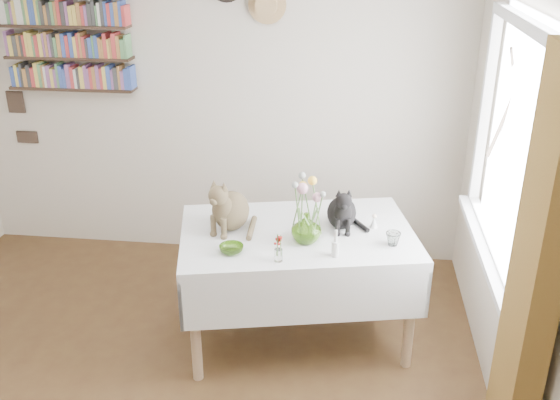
# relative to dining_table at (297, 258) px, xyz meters

# --- Properties ---
(room) EXTENTS (4.08, 4.58, 2.58)m
(room) POSITION_rel_dining_table_xyz_m (-0.80, -1.06, 0.65)
(room) COLOR brown
(room) RESTS_ON ground
(window) EXTENTS (0.12, 1.52, 1.32)m
(window) POSITION_rel_dining_table_xyz_m (1.17, -0.26, 0.80)
(window) COLOR white
(window) RESTS_ON room
(curtain) EXTENTS (0.12, 0.38, 2.10)m
(curtain) POSITION_rel_dining_table_xyz_m (1.10, -1.18, 0.55)
(curtain) COLOR brown
(curtain) RESTS_ON room
(dining_table) EXTENTS (1.65, 1.24, 0.79)m
(dining_table) POSITION_rel_dining_table_xyz_m (0.00, 0.00, 0.00)
(dining_table) COLOR white
(dining_table) RESTS_ON room
(tabby_cat) EXTENTS (0.35, 0.39, 0.37)m
(tabby_cat) POSITION_rel_dining_table_xyz_m (-0.43, 0.01, 0.38)
(tabby_cat) COLOR brown
(tabby_cat) RESTS_ON dining_table
(black_cat) EXTENTS (0.23, 0.28, 0.31)m
(black_cat) POSITION_rel_dining_table_xyz_m (0.27, 0.10, 0.35)
(black_cat) COLOR black
(black_cat) RESTS_ON dining_table
(flower_vase) EXTENTS (0.23, 0.23, 0.19)m
(flower_vase) POSITION_rel_dining_table_xyz_m (0.07, -0.13, 0.29)
(flower_vase) COLOR #85BB3B
(flower_vase) RESTS_ON dining_table
(green_bowl) EXTENTS (0.19, 0.19, 0.05)m
(green_bowl) POSITION_rel_dining_table_xyz_m (-0.37, -0.33, 0.22)
(green_bowl) COLOR #85BB3B
(green_bowl) RESTS_ON dining_table
(drinking_glass) EXTENTS (0.12, 0.12, 0.08)m
(drinking_glass) POSITION_rel_dining_table_xyz_m (0.60, -0.11, 0.24)
(drinking_glass) COLOR white
(drinking_glass) RESTS_ON dining_table
(candlestick) EXTENTS (0.05, 0.05, 0.17)m
(candlestick) POSITION_rel_dining_table_xyz_m (0.25, -0.29, 0.25)
(candlestick) COLOR white
(candlestick) RESTS_ON dining_table
(berry_jar) EXTENTS (0.05, 0.05, 0.19)m
(berry_jar) POSITION_rel_dining_table_xyz_m (-0.07, -0.39, 0.28)
(berry_jar) COLOR white
(berry_jar) RESTS_ON dining_table
(porcelain_figurine) EXTENTS (0.05, 0.05, 0.10)m
(porcelain_figurine) POSITION_rel_dining_table_xyz_m (0.48, 0.11, 0.24)
(porcelain_figurine) COLOR white
(porcelain_figurine) RESTS_ON dining_table
(flower_bouquet) EXTENTS (0.17, 0.13, 0.39)m
(flower_bouquet) POSITION_rel_dining_table_xyz_m (0.07, -0.13, 0.53)
(flower_bouquet) COLOR #4C7233
(flower_bouquet) RESTS_ON flower_vase
(bookshelf_unit) EXTENTS (1.00, 0.16, 0.91)m
(bookshelf_unit) POSITION_rel_dining_table_xyz_m (-1.90, 1.10, 1.25)
(bookshelf_unit) COLOR #332116
(bookshelf_unit) RESTS_ON room
(wall_art_plaques) EXTENTS (0.21, 0.02, 0.44)m
(wall_art_plaques) POSITION_rel_dining_table_xyz_m (-2.42, 1.17, 0.53)
(wall_art_plaques) COLOR #38281E
(wall_art_plaques) RESTS_ON room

